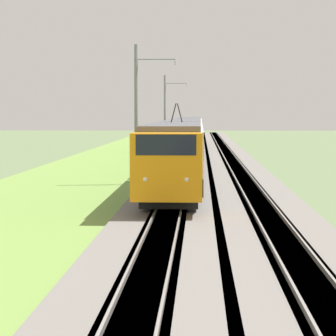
{
  "coord_description": "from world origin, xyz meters",
  "views": [
    {
      "loc": [
        -1.62,
        -1.35,
        4.51
      ],
      "look_at": [
        31.32,
        0.0,
        2.22
      ],
      "focal_mm": 85.0,
      "sensor_mm": 36.0,
      "label": 1
    }
  ],
  "objects": [
    {
      "name": "passenger_train",
      "position": [
        71.72,
        0.0,
        2.36
      ],
      "size": [
        84.39,
        2.98,
        5.04
      ],
      "rotation": [
        0.0,
        0.0,
        3.14
      ],
      "color": "orange",
      "rests_on": "ground"
    },
    {
      "name": "catenary_mast_far",
      "position": [
        86.19,
        2.54,
        4.47
      ],
      "size": [
        0.22,
        2.56,
        8.65
      ],
      "color": "slate",
      "rests_on": "ground"
    },
    {
      "name": "track_main",
      "position": [
        50.0,
        0.0,
        0.16
      ],
      "size": [
        240.0,
        1.57,
        0.45
      ],
      "color": "#4C4238",
      "rests_on": "ground"
    },
    {
      "name": "ballast_main",
      "position": [
        50.0,
        0.0,
        0.15
      ],
      "size": [
        240.0,
        4.4,
        0.3
      ],
      "color": "slate",
      "rests_on": "ground"
    },
    {
      "name": "grass_verge",
      "position": [
        50.0,
        6.17,
        0.06
      ],
      "size": [
        240.0,
        11.32,
        0.12
      ],
      "color": "olive",
      "rests_on": "ground"
    },
    {
      "name": "catenary_mast_mid",
      "position": [
        46.96,
        2.54,
        4.48
      ],
      "size": [
        0.22,
        2.56,
        8.67
      ],
      "color": "slate",
      "rests_on": "ground"
    },
    {
      "name": "track_adjacent",
      "position": [
        50.0,
        -4.09,
        0.16
      ],
      "size": [
        240.0,
        1.57,
        0.45
      ],
      "color": "#4C4238",
      "rests_on": "ground"
    },
    {
      "name": "ballast_adjacent",
      "position": [
        50.0,
        -4.09,
        0.15
      ],
      "size": [
        240.0,
        4.4,
        0.3
      ],
      "color": "slate",
      "rests_on": "ground"
    }
  ]
}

